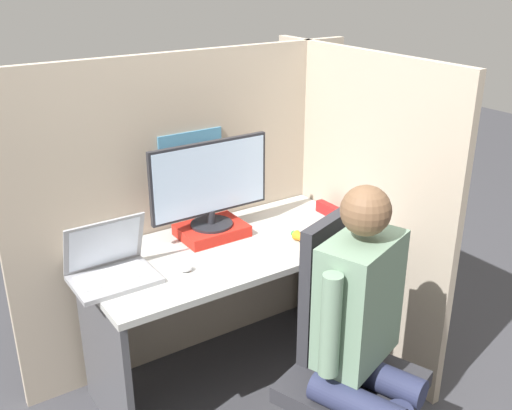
% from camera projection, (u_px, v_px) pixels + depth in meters
% --- Properties ---
extents(cubicle_panel_back, '(1.83, 0.05, 1.56)m').
position_uv_depth(cubicle_panel_back, '(193.00, 210.00, 2.98)').
color(cubicle_panel_back, tan).
rests_on(cubicle_panel_back, ground).
extents(cubicle_panel_right, '(0.04, 1.28, 1.56)m').
position_uv_depth(cubicle_panel_right, '(354.00, 207.00, 3.02)').
color(cubicle_panel_right, tan).
rests_on(cubicle_panel_right, ground).
extents(desk, '(1.33, 0.65, 0.73)m').
position_uv_depth(desk, '(231.00, 281.00, 2.80)').
color(desk, '#B7B7B2').
rests_on(desk, ground).
extents(paper_box, '(0.31, 0.23, 0.05)m').
position_uv_depth(paper_box, '(212.00, 230.00, 2.82)').
color(paper_box, red).
rests_on(paper_box, desk).
extents(monitor, '(0.59, 0.20, 0.41)m').
position_uv_depth(monitor, '(210.00, 182.00, 2.73)').
color(monitor, '#232328').
rests_on(monitor, paper_box).
extents(laptop, '(0.33, 0.25, 0.26)m').
position_uv_depth(laptop, '(111.00, 268.00, 2.43)').
color(laptop, '#99999E').
rests_on(laptop, desk).
extents(mouse, '(0.06, 0.04, 0.03)m').
position_uv_depth(mouse, '(186.00, 268.00, 2.50)').
color(mouse, silver).
rests_on(mouse, desk).
extents(stapler, '(0.04, 0.16, 0.06)m').
position_uv_depth(stapler, '(329.00, 210.00, 3.05)').
color(stapler, '#A31919').
rests_on(stapler, desk).
extents(carrot_toy, '(0.05, 0.12, 0.05)m').
position_uv_depth(carrot_toy, '(302.00, 238.00, 2.75)').
color(carrot_toy, orange).
rests_on(carrot_toy, desk).
extents(office_chair, '(0.60, 0.64, 1.03)m').
position_uv_depth(office_chair, '(343.00, 348.00, 2.37)').
color(office_chair, '#2D2D33').
rests_on(office_chair, ground).
extents(person, '(0.47, 0.51, 1.24)m').
position_uv_depth(person, '(364.00, 331.00, 2.14)').
color(person, '#282D4C').
rests_on(person, ground).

